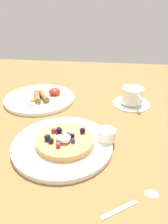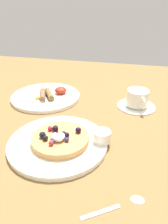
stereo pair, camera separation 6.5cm
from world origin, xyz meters
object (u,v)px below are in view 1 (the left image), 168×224
(syrup_ramekin, at_px, (107,135))
(pancake_plate, at_px, (64,144))
(coffee_saucer, at_px, (131,103))
(breakfast_plate, at_px, (40,99))
(teaspoon, at_px, (141,198))
(coffee_cup, at_px, (132,95))

(syrup_ramekin, bearing_deg, pancake_plate, -166.74)
(coffee_saucer, bearing_deg, syrup_ramekin, -108.51)
(pancake_plate, relative_size, breakfast_plate, 0.99)
(syrup_ramekin, relative_size, coffee_saucer, 0.33)
(coffee_saucer, relative_size, teaspoon, 1.20)
(coffee_saucer, xyz_separation_m, teaspoon, (-0.01, -0.43, -0.00))
(breakfast_plate, distance_m, coffee_cup, 0.36)
(coffee_cup, bearing_deg, syrup_ramekin, -108.72)
(pancake_plate, distance_m, coffee_cup, 0.35)
(pancake_plate, distance_m, teaspoon, 0.24)
(teaspoon, bearing_deg, pancake_plate, 142.63)
(syrup_ramekin, xyz_separation_m, teaspoon, (0.08, -0.17, -0.03))
(coffee_cup, relative_size, teaspoon, 0.91)
(syrup_ramekin, height_order, breakfast_plate, syrup_ramekin)
(coffee_cup, bearing_deg, teaspoon, -91.54)
(pancake_plate, relative_size, teaspoon, 2.32)
(coffee_cup, bearing_deg, coffee_saucer, 111.10)
(syrup_ramekin, xyz_separation_m, coffee_saucer, (0.09, 0.26, -0.03))
(breakfast_plate, relative_size, coffee_saucer, 1.96)
(syrup_ramekin, relative_size, breakfast_plate, 0.17)
(breakfast_plate, distance_m, teaspoon, 0.55)
(breakfast_plate, height_order, coffee_cup, coffee_cup)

